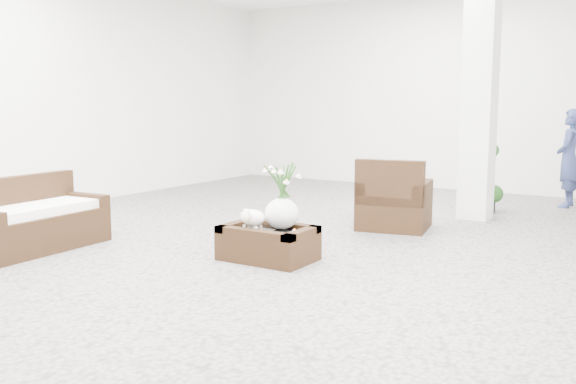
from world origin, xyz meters
The scene contains 10 objects.
ground centered at (0.00, 0.00, 0.00)m, with size 11.00×11.00×0.00m, color gray.
column centered at (1.20, 2.80, 1.75)m, with size 0.40×0.40×3.50m, color white.
coffee_table centered at (0.10, -0.64, 0.16)m, with size 0.90×0.60×0.31m, color #351F0F.
sheep_figurine centered at (-0.02, -0.74, 0.42)m, with size 0.28×0.23×0.21m, color white.
planter_narcissus centered at (0.20, -0.54, 0.71)m, with size 0.44×0.44×0.80m, color white, non-canonical shape.
tealight centered at (0.40, -0.62, 0.33)m, with size 0.04×0.04×0.03m, color white.
armchair centered at (0.53, 1.57, 0.45)m, with size 0.83×0.80×0.89m, color #351F0F.
loveseat centered at (-2.27, -1.57, 0.39)m, with size 1.46×0.70×0.78m, color #351F0F.
topiary centered at (1.15, 3.41, 0.68)m, with size 0.36×0.36×1.36m, color #1B4014, non-canonical shape.
shopper centered at (2.11, 4.49, 0.74)m, with size 0.54×0.35×1.48m, color navy.
Camera 1 is at (3.59, -5.79, 1.57)m, focal length 39.49 mm.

